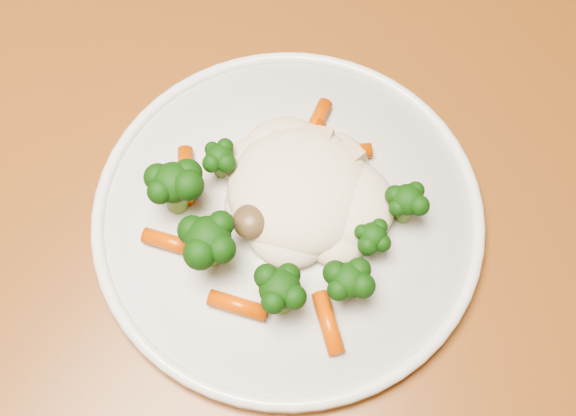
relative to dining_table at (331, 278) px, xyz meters
The scene contains 3 objects.
dining_table is the anchor object (origin of this frame).
plate 0.12m from the dining_table, 156.66° to the right, with size 0.29×0.29×0.01m, color white.
meal 0.15m from the dining_table, 150.63° to the right, with size 0.19×0.19×0.05m.
Camera 1 is at (0.22, -0.42, 1.25)m, focal length 45.00 mm.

